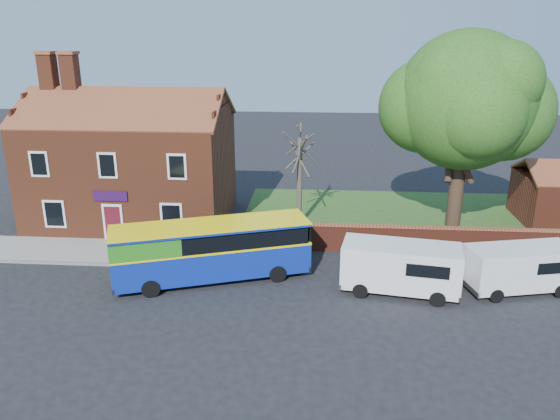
# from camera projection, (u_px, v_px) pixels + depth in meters

# --- Properties ---
(ground) EXTENTS (120.00, 120.00, 0.00)m
(ground) POSITION_uv_depth(u_px,v_px,m) (206.00, 307.00, 24.69)
(ground) COLOR black
(ground) RESTS_ON ground
(pavement) EXTENTS (18.00, 3.50, 0.12)m
(pavement) POSITION_uv_depth(u_px,v_px,m) (104.00, 251.00, 30.62)
(pavement) COLOR gray
(pavement) RESTS_ON ground
(kerb) EXTENTS (18.00, 0.15, 0.14)m
(kerb) POSITION_uv_depth(u_px,v_px,m) (91.00, 264.00, 28.96)
(kerb) COLOR slate
(kerb) RESTS_ON ground
(grass_strip) EXTENTS (26.00, 12.00, 0.04)m
(grass_strip) POSITION_uv_depth(u_px,v_px,m) (440.00, 218.00, 36.03)
(grass_strip) COLOR #426B28
(grass_strip) RESTS_ON ground
(shop_building) EXTENTS (12.30, 8.13, 10.50)m
(shop_building) POSITION_uv_depth(u_px,v_px,m) (132.00, 168.00, 34.98)
(shop_building) COLOR brown
(shop_building) RESTS_ON ground
(boundary_wall) EXTENTS (22.00, 0.38, 1.60)m
(boundary_wall) POSITION_uv_depth(u_px,v_px,m) (463.00, 241.00, 30.10)
(boundary_wall) COLOR maroon
(boundary_wall) RESTS_ON ground
(bus) EXTENTS (9.89, 5.53, 2.94)m
(bus) POSITION_uv_depth(u_px,v_px,m) (205.00, 249.00, 26.79)
(bus) COLOR #0E289C
(bus) RESTS_ON ground
(van_near) EXTENTS (5.73, 3.02, 2.39)m
(van_near) POSITION_uv_depth(u_px,v_px,m) (401.00, 266.00, 25.65)
(van_near) COLOR white
(van_near) RESTS_ON ground
(van_far) EXTENTS (5.36, 3.10, 2.21)m
(van_far) POSITION_uv_depth(u_px,v_px,m) (520.00, 267.00, 25.82)
(van_far) COLOR white
(van_far) RESTS_ON ground
(large_tree) EXTENTS (9.85, 7.80, 12.02)m
(large_tree) POSITION_uv_depth(u_px,v_px,m) (466.00, 105.00, 30.75)
(large_tree) COLOR black
(large_tree) RESTS_ON ground
(bare_tree) EXTENTS (2.32, 2.76, 6.18)m
(bare_tree) POSITION_uv_depth(u_px,v_px,m) (300.00, 177.00, 33.83)
(bare_tree) COLOR #4C4238
(bare_tree) RESTS_ON ground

